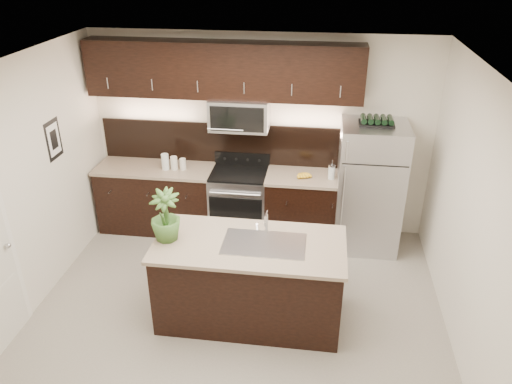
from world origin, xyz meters
TOP-DOWN VIEW (x-y plane):
  - ground at (0.00, 0.00)m, footprint 4.50×4.50m
  - room_walls at (-0.11, -0.04)m, footprint 4.52×4.02m
  - counter_run at (-0.46, 1.69)m, footprint 3.51×0.65m
  - upper_fixtures at (-0.43, 1.84)m, footprint 3.49×0.40m
  - island at (0.14, -0.01)m, footprint 1.96×0.96m
  - sink_faucet at (0.29, -0.00)m, footprint 0.84×0.50m
  - refrigerator at (1.46, 1.63)m, footprint 0.82×0.74m
  - wine_rack at (1.46, 1.63)m, footprint 0.42×0.26m
  - plant at (-0.71, -0.05)m, footprint 0.31×0.31m
  - canisters at (-1.15, 1.65)m, footprint 0.32×0.12m
  - french_press at (0.96, 1.64)m, footprint 0.09×0.09m
  - bananas at (0.56, 1.61)m, footprint 0.24×0.22m

SIDE VIEW (x-z plane):
  - ground at x=0.00m, z-range 0.00..0.00m
  - counter_run at x=-0.46m, z-range 0.00..0.94m
  - island at x=0.14m, z-range 0.00..0.94m
  - refrigerator at x=1.46m, z-range 0.00..1.70m
  - sink_faucet at x=0.29m, z-range 0.81..1.10m
  - bananas at x=0.56m, z-range 0.94..1.00m
  - french_press at x=0.96m, z-range 0.91..1.16m
  - canisters at x=-1.15m, z-range 0.93..1.14m
  - plant at x=-0.71m, z-range 0.94..1.49m
  - room_walls at x=-0.11m, z-range 0.34..3.05m
  - wine_rack at x=1.46m, z-range 1.69..1.79m
  - upper_fixtures at x=-0.43m, z-range 1.31..2.97m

